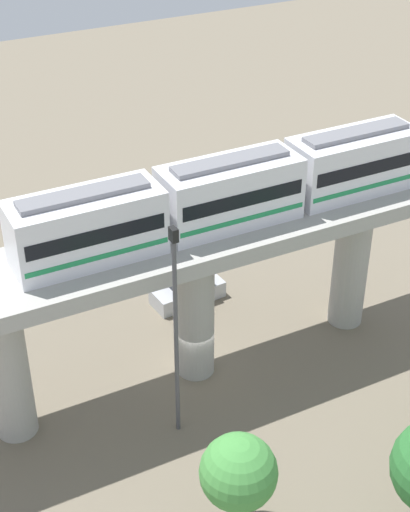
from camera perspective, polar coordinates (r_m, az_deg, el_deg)
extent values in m
plane|color=#706654|center=(40.94, -0.68, -8.25)|extent=(120.00, 120.00, 0.00)
cylinder|color=#A8A59E|center=(36.31, -14.20, -7.88)|extent=(1.90, 1.90, 7.57)
cylinder|color=#A8A59E|center=(38.58, -0.72, -3.99)|extent=(1.90, 1.90, 7.57)
cylinder|color=#A8A59E|center=(42.83, 10.57, -0.52)|extent=(1.90, 1.90, 7.57)
cube|color=#A8A59E|center=(36.25, -0.76, 1.34)|extent=(5.20, 28.85, 0.80)
cube|color=white|center=(33.65, -8.62, 2.04)|extent=(2.60, 6.60, 3.00)
cube|color=black|center=(33.52, -8.65, 2.41)|extent=(2.64, 6.07, 0.70)
cube|color=#1E8C4C|center=(34.03, -8.52, 0.95)|extent=(2.64, 6.34, 0.24)
cube|color=slate|center=(32.87, -8.85, 4.47)|extent=(1.10, 5.61, 0.24)
cube|color=white|center=(36.06, 1.82, 4.61)|extent=(2.60, 6.60, 3.00)
cube|color=black|center=(35.95, 1.83, 4.96)|extent=(2.64, 6.07, 0.70)
cube|color=#1E8C4C|center=(36.42, 1.80, 3.57)|extent=(2.64, 6.34, 0.24)
cube|color=slate|center=(35.34, 1.87, 6.94)|extent=(1.10, 5.61, 0.24)
cube|color=white|center=(39.56, 10.74, 6.68)|extent=(2.60, 6.60, 3.00)
cube|color=black|center=(39.46, 10.78, 7.01)|extent=(2.64, 6.07, 0.70)
cube|color=#1E8C4C|center=(39.89, 10.63, 5.71)|extent=(2.64, 6.34, 0.24)
cube|color=slate|center=(38.90, 10.98, 8.83)|extent=(1.10, 5.61, 0.24)
cube|color=#B2B5BA|center=(45.52, -1.28, -2.70)|extent=(2.14, 4.33, 1.00)
cube|color=black|center=(45.07, -1.12, -1.73)|extent=(1.82, 2.43, 0.76)
cube|color=#284CB7|center=(52.61, 0.74, 2.57)|extent=(2.66, 4.49, 1.00)
cube|color=black|center=(52.24, 0.89, 3.45)|extent=(2.10, 2.60, 0.76)
cube|color=black|center=(47.87, -10.85, -1.39)|extent=(2.61, 4.48, 1.00)
cube|color=black|center=(47.43, -10.78, -0.46)|extent=(2.07, 2.58, 0.76)
cylinder|color=brown|center=(32.99, 2.37, -17.96)|extent=(0.36, 0.36, 2.58)
sphere|color=#479342|center=(31.37, 2.46, -15.47)|extent=(3.10, 3.10, 3.10)
cylinder|color=#4C4C51|center=(34.40, -2.11, -6.28)|extent=(0.20, 0.20, 10.37)
cube|color=black|center=(31.27, -2.31, 1.58)|extent=(0.44, 0.28, 0.60)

